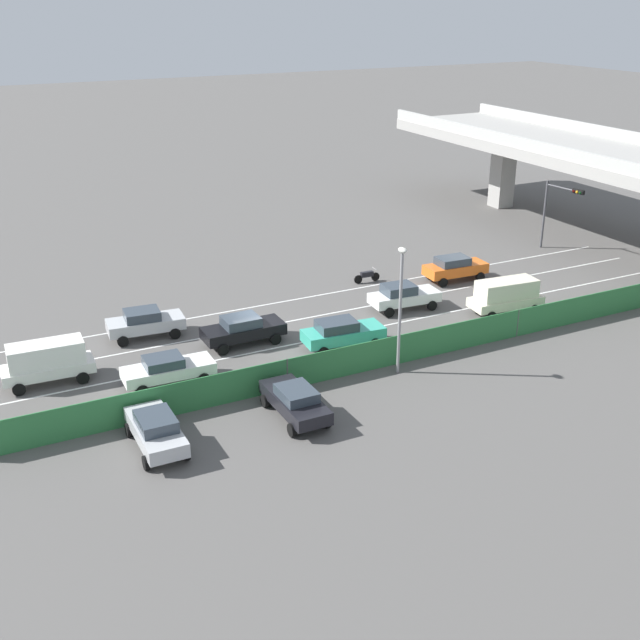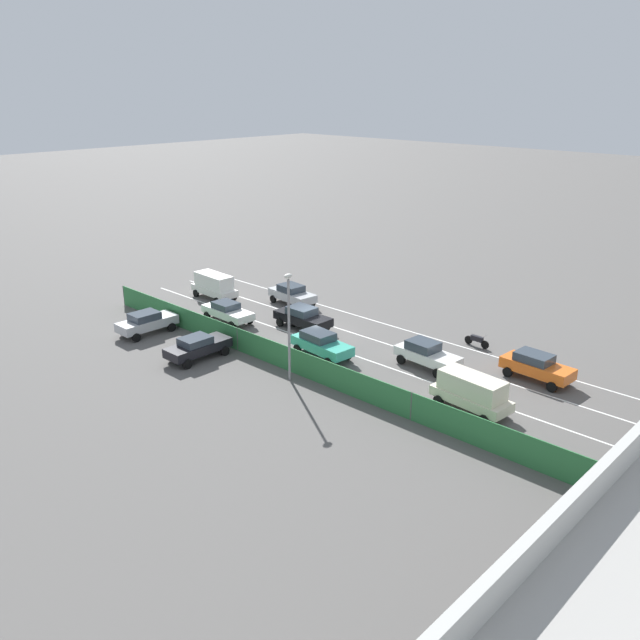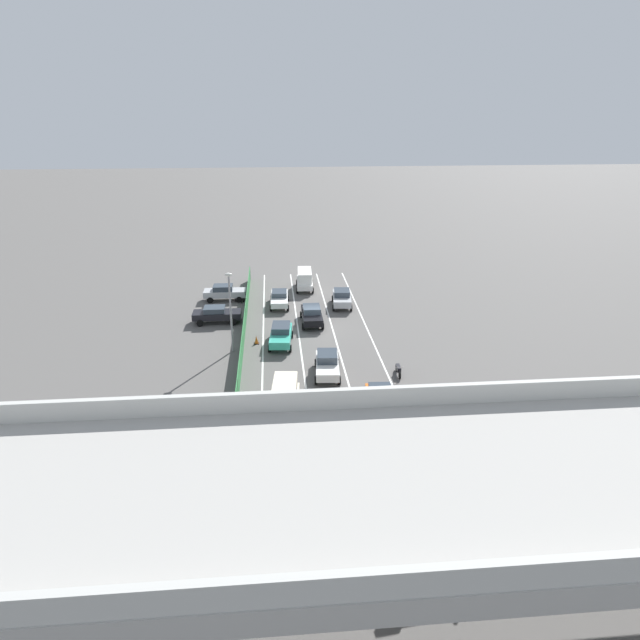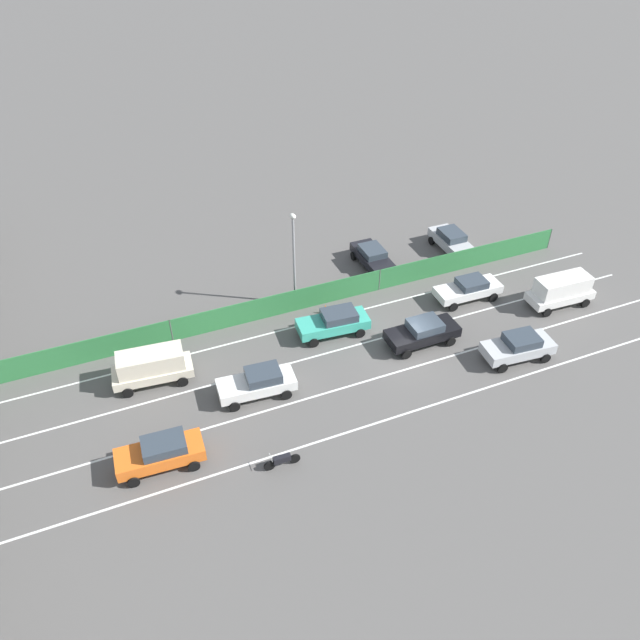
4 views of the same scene
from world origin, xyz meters
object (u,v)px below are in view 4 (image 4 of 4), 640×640
car_sedan_white (258,382)px  parked_sedan_dark (373,257)px  car_taxi_orange (161,452)px  traffic_cone (325,309)px  car_van_cream (152,366)px  parked_wagon_silver (452,241)px  car_hatchback_white (469,289)px  car_van_white (561,290)px  street_lamp (294,251)px  motorcycle (282,460)px  car_taxi_teal (334,322)px  car_sedan_black (423,332)px  car_sedan_silver (519,346)px

car_sedan_white → parked_sedan_dark: size_ratio=1.01×
car_taxi_orange → traffic_cone: bearing=-55.9°
car_van_cream → parked_wagon_silver: bearing=-76.6°
car_hatchback_white → car_van_cream: bearing=89.8°
parked_sedan_dark → car_van_white: bearing=-132.9°
parked_sedan_dark → street_lamp: 7.88m
car_hatchback_white → motorcycle: 19.00m
car_taxi_teal → car_van_cream: bearing=90.0°
car_van_cream → car_sedan_black: bearing=-100.4°
parked_wagon_silver → street_lamp: bearing=96.9°
car_sedan_silver → car_taxi_orange: (0.08, 21.85, 0.03)m
car_van_cream → car_van_white: size_ratio=1.03×
car_sedan_white → car_hatchback_white: (3.34, -16.32, -0.06)m
street_lamp → car_hatchback_white: bearing=-110.3°
traffic_cone → car_hatchback_white: bearing=-102.7°
car_sedan_silver → motorcycle: 16.41m
car_sedan_black → car_taxi_orange: (-3.40, 17.15, 0.03)m
car_van_cream → parked_wagon_silver: car_van_cream is taller
car_sedan_silver → parked_wagon_silver: bearing=-13.2°
car_sedan_black → motorcycle: (-5.83, 11.53, -0.46)m
car_sedan_black → car_taxi_orange: bearing=101.2°
car_sedan_black → motorcycle: car_sedan_black is taller
car_sedan_black → parked_sedan_dark: car_sedan_black is taller
car_sedan_black → street_lamp: 9.81m
car_sedan_silver → car_sedan_black: size_ratio=0.97×
car_sedan_white → car_van_cream: (3.41, 5.39, 0.30)m
car_hatchback_white → car_sedan_black: 6.08m
parked_sedan_dark → car_sedan_white: bearing=128.2°
car_van_cream → car_van_white: (-3.01, -27.10, 0.02)m
car_sedan_silver → car_taxi_orange: bearing=89.8°
car_hatchback_white → motorcycle: bearing=117.5°
car_sedan_white → parked_wagon_silver: car_sedan_white is taller
car_taxi_orange → parked_sedan_dark: size_ratio=0.99×
car_sedan_silver → car_sedan_white: bearing=78.9°
car_sedan_white → parked_sedan_dark: bearing=-51.8°
motorcycle → parked_sedan_dark: bearing=-40.1°
car_sedan_black → car_taxi_teal: bearing=57.6°
parked_wagon_silver → car_taxi_teal: bearing=114.9°
car_van_white → parked_wagon_silver: car_van_white is taller
car_taxi_orange → street_lamp: bearing=-46.9°
car_sedan_white → car_van_white: 21.72m
car_taxi_teal → car_hatchback_white: size_ratio=1.01×
car_van_cream → parked_sedan_dark: size_ratio=1.05×
car_hatchback_white → parked_wagon_silver: 6.22m
parked_wagon_silver → traffic_cone: size_ratio=5.98×
car_taxi_orange → parked_wagon_silver: size_ratio=1.02×
car_hatchback_white → street_lamp: 12.43m
car_hatchback_white → car_taxi_orange: car_taxi_orange is taller
car_sedan_silver → parked_sedan_dark: size_ratio=0.99×
parked_wagon_silver → car_van_white: bearing=-160.3°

